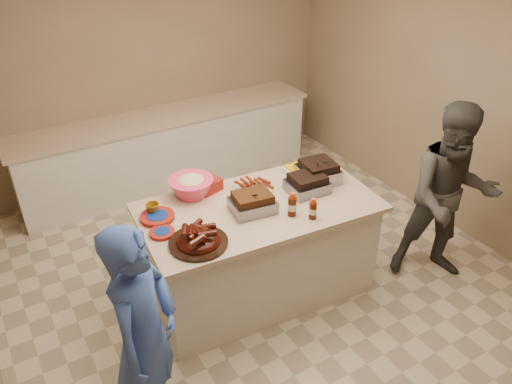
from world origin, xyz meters
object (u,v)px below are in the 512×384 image
guest_gray (432,271)px  coleslaw_bowl (192,195)px  island (259,290)px  mustard_bottle (246,204)px  rib_platter (199,244)px  roasting_pan (317,181)px  bbq_bottle_a (312,218)px  plastic_cup (153,214)px  bbq_bottle_b (292,215)px

guest_gray → coleslaw_bowl: bearing=-174.4°
island → mustard_bottle: mustard_bottle is taller
rib_platter → guest_gray: 2.44m
island → guest_gray: size_ratio=1.15×
roasting_pan → mustard_bottle: 0.74m
guest_gray → bbq_bottle_a: bearing=-157.1°
rib_platter → plastic_cup: size_ratio=4.13×
coleslaw_bowl → bbq_bottle_a: 1.04m
guest_gray → mustard_bottle: bearing=-169.2°
bbq_bottle_b → guest_gray: bearing=-14.8°
plastic_cup → bbq_bottle_b: bearing=-31.8°
mustard_bottle → guest_gray: bearing=-23.2°
coleslaw_bowl → guest_gray: bearing=-28.3°
coleslaw_bowl → bbq_bottle_b: bearing=-51.3°
bbq_bottle_b → plastic_cup: bbq_bottle_b is taller
roasting_pan → bbq_bottle_a: size_ratio=1.77×
roasting_pan → guest_gray: (0.91, -0.71, -0.92)m
bbq_bottle_b → coleslaw_bowl: bearing=128.7°
bbq_bottle_b → mustard_bottle: bearing=124.7°
coleslaw_bowl → plastic_cup: (-0.39, -0.11, 0.00)m
roasting_pan → coleslaw_bowl: coleslaw_bowl is taller
bbq_bottle_a → bbq_bottle_b: (-0.11, 0.12, 0.00)m
coleslaw_bowl → mustard_bottle: bearing=-48.0°
bbq_bottle_a → bbq_bottle_b: bearing=133.7°
bbq_bottle_b → rib_platter: bearing=177.0°
roasting_pan → bbq_bottle_a: 0.60m
rib_platter → bbq_bottle_b: 0.80m
bbq_bottle_b → mustard_bottle: size_ratio=1.55×
coleslaw_bowl → mustard_bottle: (0.32, -0.36, 0.00)m
bbq_bottle_b → bbq_bottle_a: bearing=-46.3°
rib_platter → mustard_bottle: rib_platter is taller
mustard_bottle → coleslaw_bowl: bearing=132.0°
bbq_bottle_b → guest_gray: 1.73m
coleslaw_bowl → mustard_bottle: size_ratio=2.87×
mustard_bottle → bbq_bottle_a: bearing=-52.7°
rib_platter → guest_gray: (2.22, -0.42, -0.92)m
rib_platter → roasting_pan: (1.31, 0.29, 0.00)m
bbq_bottle_a → plastic_cup: size_ratio=1.70×
rib_platter → bbq_bottle_b: size_ratio=2.13×
mustard_bottle → guest_gray: size_ratio=0.08×
island → coleslaw_bowl: (-0.40, 0.43, 0.92)m
plastic_cup → coleslaw_bowl: bearing=15.5°
coleslaw_bowl → guest_gray: coleslaw_bowl is taller
roasting_pan → bbq_bottle_b: bearing=-139.6°
island → coleslaw_bowl: coleslaw_bowl is taller
coleslaw_bowl → mustard_bottle: coleslaw_bowl is taller
mustard_bottle → plastic_cup: bearing=160.6°
bbq_bottle_a → bbq_bottle_b: 0.16m
rib_platter → mustard_bottle: 0.64m
mustard_bottle → plastic_cup: mustard_bottle is taller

